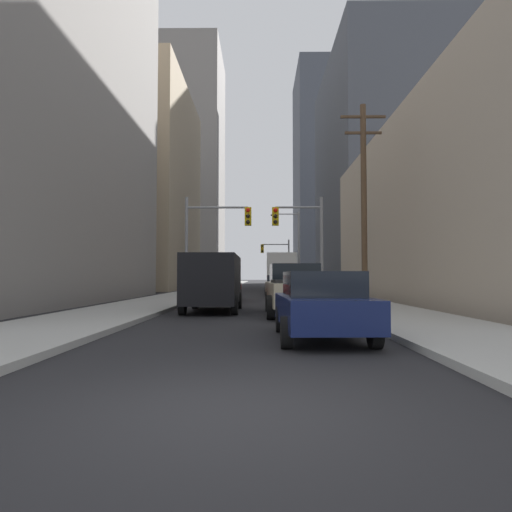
{
  "coord_description": "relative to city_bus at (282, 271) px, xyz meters",
  "views": [
    {
      "loc": [
        0.37,
        -4.76,
        1.41
      ],
      "look_at": [
        0.0,
        34.08,
        3.16
      ],
      "focal_mm": 32.21,
      "sensor_mm": 36.0,
      "label": 1
    }
  ],
  "objects": [
    {
      "name": "building_right_far_highrise",
      "position": [
        15.51,
        55.14,
        20.95
      ],
      "size": [
        19.51,
        19.69,
        45.76
      ],
      "primitive_type": "cube",
      "color": "#4C515B",
      "rests_on": "ground"
    },
    {
      "name": "building_left_mid_office",
      "position": [
        -18.03,
        9.23,
        9.66
      ],
      "size": [
        15.32,
        21.77,
        23.17
      ],
      "primitive_type": "cube",
      "color": "tan",
      "rests_on": "ground"
    },
    {
      "name": "pickup_truck_beige",
      "position": [
        -0.69,
        -26.4,
        -1.0
      ],
      "size": [
        2.2,
        5.47,
        1.9
      ],
      "color": "#C6B793",
      "rests_on": "ground"
    },
    {
      "name": "ground_plane",
      "position": [
        -2.37,
        -38.56,
        -1.93
      ],
      "size": [
        400.0,
        400.0,
        0.0
      ],
      "primitive_type": "plane",
      "color": "black"
    },
    {
      "name": "city_bus",
      "position": [
        0.0,
        0.0,
        0.0
      ],
      "size": [
        2.94,
        11.59,
        3.4
      ],
      "color": "silver",
      "rests_on": "ground"
    },
    {
      "name": "traffic_signal_far_right",
      "position": [
        0.01,
        13.33,
        2.1
      ],
      "size": [
        3.56,
        0.44,
        6.0
      ],
      "color": "gray",
      "rests_on": "ground"
    },
    {
      "name": "sedan_grey",
      "position": [
        -0.69,
        -9.54,
        -1.16
      ],
      "size": [
        1.95,
        4.25,
        1.52
      ],
      "color": "slate",
      "rests_on": "ground"
    },
    {
      "name": "building_left_far_tower",
      "position": [
        -18.41,
        47.94,
        21.53
      ],
      "size": [
        17.14,
        18.92,
        46.92
      ],
      "primitive_type": "cube",
      "color": "gray",
      "rests_on": "ground"
    },
    {
      "name": "traffic_signal_near_left",
      "position": [
        -4.63,
        -17.05,
        2.12
      ],
      "size": [
        3.83,
        0.44,
        6.0
      ],
      "color": "gray",
      "rests_on": "ground"
    },
    {
      "name": "sedan_red",
      "position": [
        -4.11,
        -16.86,
        -1.16
      ],
      "size": [
        1.95,
        4.23,
        1.52
      ],
      "color": "maroon",
      "rests_on": "ground"
    },
    {
      "name": "sedan_navy",
      "position": [
        -0.63,
        -33.0,
        -1.16
      ],
      "size": [
        1.95,
        4.26,
        1.52
      ],
      "color": "#141E4C",
      "rests_on": "ground"
    },
    {
      "name": "building_right_mid_block",
      "position": [
        18.09,
        9.77,
        11.32
      ],
      "size": [
        24.39,
        24.9,
        26.5
      ],
      "primitive_type": "cube",
      "color": "#4C515B",
      "rests_on": "ground"
    },
    {
      "name": "cargo_van_black",
      "position": [
        -3.91,
        -24.77,
        -0.64
      ],
      "size": [
        2.16,
        5.22,
        2.26
      ],
      "color": "black",
      "rests_on": "ground"
    },
    {
      "name": "utility_pole_right",
      "position": [
        3.04,
        -21.13,
        3.27
      ],
      "size": [
        2.2,
        0.28,
        9.84
      ],
      "color": "brown",
      "rests_on": "ground"
    },
    {
      "name": "traffic_signal_near_right",
      "position": [
        0.3,
        -17.05,
        2.07
      ],
      "size": [
        2.93,
        0.44,
        6.0
      ],
      "color": "gray",
      "rests_on": "ground"
    },
    {
      "name": "sidewalk_left",
      "position": [
        -7.42,
        11.44,
        -1.85
      ],
      "size": [
        3.53,
        160.0,
        0.15
      ],
      "primitive_type": "cube",
      "color": "#9E9E99",
      "rests_on": "ground"
    },
    {
      "name": "sidewalk_right",
      "position": [
        2.68,
        11.44,
        -1.85
      ],
      "size": [
        3.53,
        160.0,
        0.15
      ],
      "primitive_type": "cube",
      "color": "#9E9E99",
      "rests_on": "ground"
    },
    {
      "name": "street_lamp_right",
      "position": [
        1.16,
        -0.34,
        2.65
      ],
      "size": [
        2.75,
        0.32,
        7.5
      ],
      "color": "gray",
      "rests_on": "ground"
    }
  ]
}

